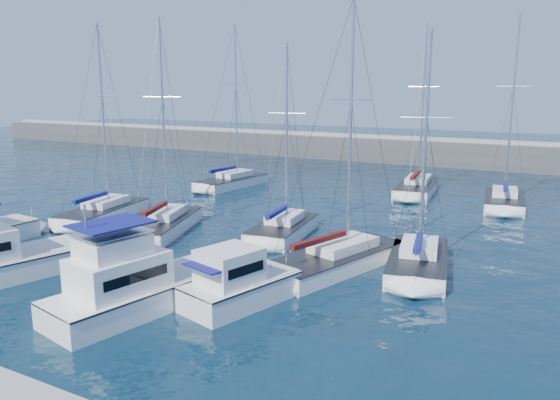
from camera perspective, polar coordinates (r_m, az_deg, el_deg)
The scene contains 12 objects.
ground at distance 28.93m, azimuth -12.17°, elevation -8.73°, with size 220.00×220.00×0.00m, color black.
breakwater at distance 75.08m, azimuth 14.61°, elevation 4.57°, with size 160.00×6.00×4.45m.
motor_yacht_stbd_inner at distance 25.80m, azimuth -15.17°, elevation -8.76°, with size 4.85×9.07×4.69m.
motor_yacht_stbd_outer at distance 25.74m, azimuth -4.47°, elevation -8.88°, with size 4.04×6.13×3.20m.
sailboat_mid_a at distance 44.07m, azimuth -18.00°, elevation -1.22°, with size 4.49×8.71×14.92m.
sailboat_mid_b at distance 39.15m, azimuth -12.09°, elevation -2.50°, with size 5.60×8.93×14.90m.
sailboat_mid_c at distance 37.07m, azimuth 0.31°, elevation -3.05°, with size 3.91×7.50×13.15m.
sailboat_mid_d at distance 30.89m, azimuth 6.00°, elevation -6.19°, with size 5.75×9.86×14.92m.
sailboat_mid_e at distance 31.28m, azimuth 14.25°, elevation -6.26°, with size 4.48×7.96×13.33m.
sailboat_back_a at distance 55.66m, azimuth -5.01°, elevation 1.95°, with size 4.03×8.85×16.32m.
sailboat_back_b at distance 53.83m, azimuth 14.14°, elevation 1.29°, with size 4.17×9.67×16.01m.
sailboat_back_c at distance 49.69m, azimuth 22.38°, elevation -0.08°, with size 3.94×7.81×16.06m.
Camera 1 is at (17.97, -20.34, 10.02)m, focal length 35.00 mm.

